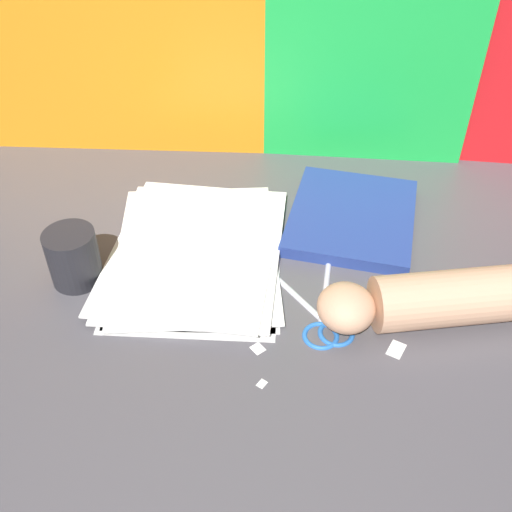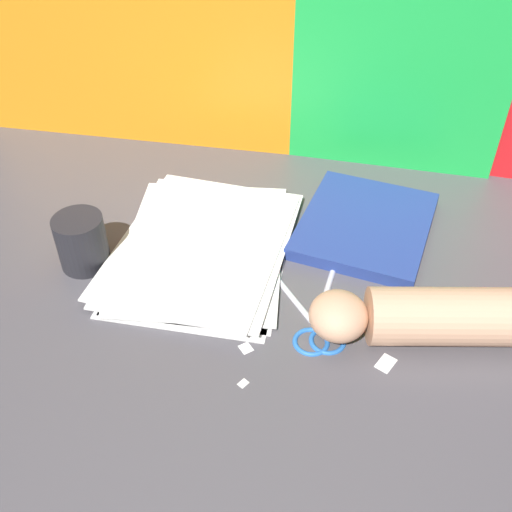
{
  "view_description": "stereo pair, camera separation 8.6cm",
  "coord_description": "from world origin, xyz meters",
  "views": [
    {
      "loc": [
        0.06,
        -0.63,
        0.62
      ],
      "look_at": [
        0.03,
        0.02,
        0.06
      ],
      "focal_mm": 42.0,
      "sensor_mm": 36.0,
      "label": 1
    },
    {
      "loc": [
        0.15,
        -0.62,
        0.62
      ],
      "look_at": [
        0.03,
        0.02,
        0.06
      ],
      "focal_mm": 42.0,
      "sensor_mm": 36.0,
      "label": 2
    }
  ],
  "objects": [
    {
      "name": "paper_scrap_mid",
      "position": [
        0.23,
        -0.09,
        0.0
      ],
      "size": [
        0.03,
        0.03,
        0.0
      ],
      "color": "white",
      "rests_on": "ground_plane"
    },
    {
      "name": "ground_plane",
      "position": [
        0.0,
        0.0,
        0.0
      ],
      "size": [
        6.0,
        6.0,
        0.0
      ],
      "primitive_type": "plane",
      "color": "#4C494F"
    },
    {
      "name": "backdrop_panel_right",
      "position": [
        0.29,
        0.42,
        0.22
      ],
      "size": [
        0.74,
        0.09,
        0.45
      ],
      "color": "red",
      "rests_on": "ground_plane"
    },
    {
      "name": "paper_stack",
      "position": [
        -0.06,
        0.09,
        0.01
      ],
      "size": [
        0.29,
        0.36,
        0.02
      ],
      "color": "white",
      "rests_on": "ground_plane"
    },
    {
      "name": "paper_scrap_near",
      "position": [
        0.04,
        -0.1,
        0.0
      ],
      "size": [
        0.02,
        0.02,
        0.0
      ],
      "color": "white",
      "rests_on": "ground_plane"
    },
    {
      "name": "backdrop_panel_center",
      "position": [
        -0.01,
        0.42,
        0.23
      ],
      "size": [
        0.84,
        0.06,
        0.46
      ],
      "color": "green",
      "rests_on": "ground_plane"
    },
    {
      "name": "book_closed",
      "position": [
        0.19,
        0.19,
        0.01
      ],
      "size": [
        0.25,
        0.28,
        0.02
      ],
      "color": "navy",
      "rests_on": "ground_plane"
    },
    {
      "name": "paper_scrap_far",
      "position": [
        0.05,
        -0.16,
        0.0
      ],
      "size": [
        0.02,
        0.02,
        0.0
      ],
      "color": "white",
      "rests_on": "ground_plane"
    },
    {
      "name": "scissors",
      "position": [
        0.13,
        -0.04,
        0.0
      ],
      "size": [
        0.14,
        0.19,
        0.01
      ],
      "color": "silver",
      "rests_on": "ground_plane"
    },
    {
      "name": "hand_forearm",
      "position": [
        0.28,
        -0.04,
        0.04
      ],
      "size": [
        0.33,
        0.13,
        0.08
      ],
      "color": "tan",
      "rests_on": "ground_plane"
    },
    {
      "name": "backdrop_panel_left",
      "position": [
        -0.28,
        0.42,
        0.25
      ],
      "size": [
        0.67,
        0.02,
        0.49
      ],
      "color": "orange",
      "rests_on": "ground_plane"
    },
    {
      "name": "mug",
      "position": [
        -0.24,
        0.03,
        0.04
      ],
      "size": [
        0.08,
        0.08,
        0.09
      ],
      "color": "#232328",
      "rests_on": "ground_plane"
    }
  ]
}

